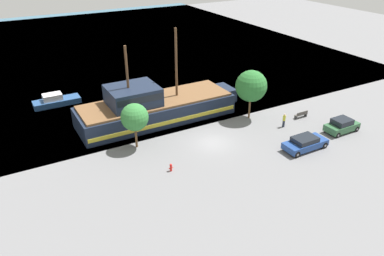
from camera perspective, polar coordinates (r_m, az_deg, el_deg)
name	(u,v)px	position (r m, az deg, el deg)	size (l,w,h in m)	color
ground_plane	(213,143)	(39.72, 3.20, -2.24)	(160.00, 160.00, 0.00)	slate
water_surface	(95,47)	(77.94, -14.56, 11.88)	(80.00, 80.00, 0.00)	#38667F
pirate_ship	(154,107)	(44.12, -5.88, 3.21)	(19.67, 6.01, 10.52)	#192338
moored_boat_dockside	(56,101)	(51.51, -20.04, 3.94)	(5.83, 2.03, 1.55)	navy
parked_car_curb_front	(342,125)	(44.72, 21.86, 0.36)	(3.89, 1.90, 1.59)	#2D5B38
parked_car_curb_mid	(305,143)	(39.85, 16.85, -2.20)	(4.73, 2.02, 1.41)	navy
fire_hydrant	(171,167)	(34.93, -3.23, -5.97)	(0.42, 0.25, 0.76)	red
bench_promenade_east	(301,115)	(46.74, 16.32, 1.98)	(1.71, 0.45, 0.85)	#4C4742
pedestrian_walking_near	(284,120)	(43.82, 13.84, 1.15)	(0.32, 0.32, 1.65)	#232838
tree_row_east	(135,117)	(37.76, -8.74, 1.62)	(2.81, 2.81, 4.81)	brown
tree_row_mideast	(251,86)	(44.03, 9.00, 6.33)	(3.68, 3.68, 5.90)	brown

